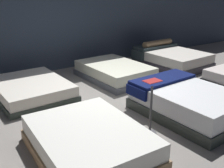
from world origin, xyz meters
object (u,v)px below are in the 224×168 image
at_px(bed_7, 171,58).
at_px(bed_5, 31,89).
at_px(bed_1, 89,141).
at_px(bed_6, 114,71).
at_px(bed_2, 187,102).
at_px(price_sign, 151,114).

bearing_deg(bed_7, bed_5, 177.31).
bearing_deg(bed_1, bed_6, 51.26).
bearing_deg(bed_7, bed_2, -133.21).
relative_size(bed_1, bed_5, 0.98).
xyz_separation_m(bed_2, bed_6, (0.07, 2.67, -0.07)).
bearing_deg(price_sign, bed_7, 39.99).
relative_size(bed_2, bed_7, 0.97).
bearing_deg(price_sign, bed_5, 111.92).
distance_m(bed_1, bed_7, 5.42).
xyz_separation_m(bed_2, bed_7, (2.33, 2.73, -0.01)).
bearing_deg(bed_6, price_sign, -115.09).
relative_size(bed_5, bed_6, 0.96).
height_order(bed_5, price_sign, price_sign).
bearing_deg(bed_5, bed_2, -52.29).
relative_size(bed_2, bed_6, 0.99).
distance_m(bed_1, bed_2, 2.29).
xyz_separation_m(bed_6, price_sign, (-1.18, -2.82, 0.17)).
xyz_separation_m(bed_2, price_sign, (-1.11, -0.15, 0.10)).
bearing_deg(bed_2, price_sign, -174.69).
bearing_deg(bed_6, bed_5, 176.15).
distance_m(bed_1, price_sign, 1.19).
xyz_separation_m(bed_5, bed_7, (4.61, 0.00, 0.09)).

